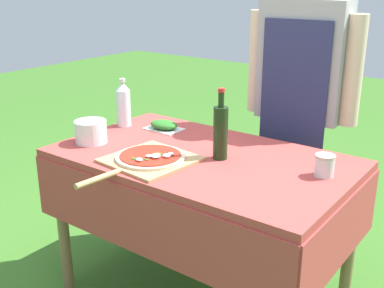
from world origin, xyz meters
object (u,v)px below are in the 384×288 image
at_px(sauce_jar, 324,167).
at_px(prep_table, 201,176).
at_px(water_bottle, 123,104).
at_px(pizza_on_peel, 149,159).
at_px(mixing_tub, 91,132).
at_px(oil_bottle, 221,131).
at_px(person_cook, 301,91).
at_px(herb_container, 164,125).

bearing_deg(sauce_jar, prep_table, -169.72).
bearing_deg(water_bottle, sauce_jar, -1.20).
distance_m(pizza_on_peel, mixing_tub, 0.39).
distance_m(prep_table, oil_bottle, 0.24).
relative_size(person_cook, water_bottle, 6.32).
distance_m(person_cook, oil_bottle, 0.63).
bearing_deg(pizza_on_peel, mixing_tub, -178.74).
relative_size(water_bottle, herb_container, 1.35).
xyz_separation_m(herb_container, mixing_tub, (-0.14, -0.36, 0.03)).
distance_m(oil_bottle, water_bottle, 0.68).
bearing_deg(mixing_tub, person_cook, 50.06).
bearing_deg(herb_container, oil_bottle, -20.89).
bearing_deg(water_bottle, herb_container, 18.63).
bearing_deg(prep_table, pizza_on_peel, -123.21).
bearing_deg(prep_table, sauce_jar, 10.28).
bearing_deg(prep_table, person_cook, 75.79).
bearing_deg(mixing_tub, oil_bottle, 16.97).
xyz_separation_m(pizza_on_peel, sauce_jar, (0.65, 0.29, 0.03)).
xyz_separation_m(pizza_on_peel, mixing_tub, (-0.39, 0.03, 0.04)).
height_order(water_bottle, mixing_tub, water_bottle).
height_order(water_bottle, herb_container, water_bottle).
relative_size(prep_table, pizza_on_peel, 2.33).
distance_m(pizza_on_peel, herb_container, 0.46).
bearing_deg(mixing_tub, water_bottle, 103.02).
xyz_separation_m(oil_bottle, mixing_tub, (-0.61, -0.18, -0.07)).
xyz_separation_m(herb_container, sauce_jar, (0.89, -0.09, 0.02)).
xyz_separation_m(person_cook, sauce_jar, (0.36, -0.54, -0.15)).
bearing_deg(pizza_on_peel, sauce_jar, 29.79).
relative_size(person_cook, pizza_on_peel, 2.81).
distance_m(oil_bottle, herb_container, 0.50).
bearing_deg(oil_bottle, water_bottle, 171.12).
height_order(pizza_on_peel, water_bottle, water_bottle).
bearing_deg(water_bottle, oil_bottle, -8.88).
xyz_separation_m(pizza_on_peel, herb_container, (-0.24, 0.39, 0.01)).
relative_size(oil_bottle, mixing_tub, 2.06).
bearing_deg(person_cook, prep_table, 73.22).
relative_size(person_cook, sauce_jar, 18.07).
relative_size(pizza_on_peel, mixing_tub, 3.77).
xyz_separation_m(mixing_tub, sauce_jar, (1.04, 0.27, -0.01)).
bearing_deg(oil_bottle, mixing_tub, -163.03).
height_order(person_cook, mixing_tub, person_cook).
bearing_deg(person_cook, mixing_tub, 47.49).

